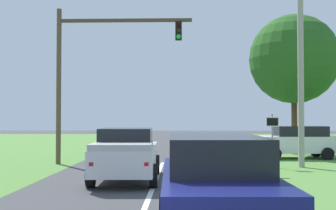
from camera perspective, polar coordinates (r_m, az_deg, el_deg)
name	(u,v)px	position (r m, az deg, el deg)	size (l,w,h in m)	color
ground_plane	(152,189)	(14.33, -2.08, -11.01)	(120.00, 120.00, 0.00)	#424244
red_suv_near	(215,189)	(7.90, 6.27, -11.01)	(2.16, 5.01, 2.00)	navy
pickup_truck_lead	(126,154)	(15.94, -5.51, -6.47)	(2.45, 5.30, 1.93)	silver
traffic_light	(93,62)	(21.93, -9.94, 5.58)	(6.78, 0.40, 7.77)	brown
keep_moving_sign	(272,133)	(20.53, 13.65, -3.67)	(0.60, 0.09, 2.47)	gray
oak_tree_right	(294,59)	(28.65, 16.31, 5.84)	(5.65, 5.65, 8.86)	#4C351E
crossing_suv_far	(297,141)	(25.58, 16.72, -4.64)	(4.64, 2.17, 1.83)	silver
utility_pole_right	(301,81)	(21.11, 17.17, 3.07)	(0.28, 0.28, 8.07)	#9E998E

